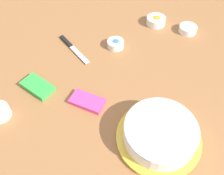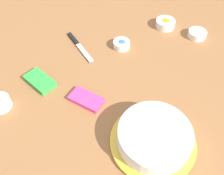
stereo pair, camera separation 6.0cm
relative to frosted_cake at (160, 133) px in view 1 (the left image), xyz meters
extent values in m
plane|color=#936038|center=(0.30, -0.27, -0.04)|extent=(1.54, 1.54, 0.00)
cylinder|color=gold|center=(0.00, 0.00, -0.03)|extent=(0.29, 0.29, 0.01)
cylinder|color=#DBB77A|center=(0.00, 0.00, 0.00)|extent=(0.23, 0.23, 0.05)
cylinder|color=white|center=(0.00, 0.00, 0.00)|extent=(0.25, 0.25, 0.06)
ellipsoid|color=white|center=(0.00, 0.00, 0.04)|extent=(0.25, 0.25, 0.02)
cube|color=silver|center=(0.38, -0.37, -0.04)|extent=(0.12, 0.11, 0.00)
cube|color=black|center=(0.46, -0.45, -0.04)|extent=(0.08, 0.08, 0.01)
cylinder|color=white|center=(0.22, -0.46, -0.03)|extent=(0.08, 0.08, 0.03)
cylinder|color=blue|center=(0.22, -0.46, -0.02)|extent=(0.07, 0.07, 0.01)
ellipsoid|color=blue|center=(0.22, -0.46, -0.02)|extent=(0.06, 0.06, 0.02)
cylinder|color=white|center=(0.04, -0.67, -0.02)|extent=(0.10, 0.10, 0.04)
cylinder|color=orange|center=(0.04, -0.67, -0.02)|extent=(0.08, 0.08, 0.01)
ellipsoid|color=orange|center=(0.04, -0.67, -0.01)|extent=(0.07, 0.07, 0.02)
cylinder|color=white|center=(-0.12, -0.63, -0.03)|extent=(0.09, 0.09, 0.03)
cylinder|color=#B251C6|center=(-0.12, -0.63, -0.03)|extent=(0.07, 0.07, 0.01)
ellipsoid|color=#B251C6|center=(-0.12, -0.63, -0.02)|extent=(0.06, 0.06, 0.02)
cube|color=#E53D8E|center=(0.28, -0.11, -0.03)|extent=(0.14, 0.10, 0.02)
cube|color=green|center=(0.49, -0.15, -0.03)|extent=(0.15, 0.13, 0.02)
camera|label=1|loc=(0.09, 0.42, 0.72)|focal=38.58mm
camera|label=2|loc=(0.03, 0.41, 0.72)|focal=38.58mm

